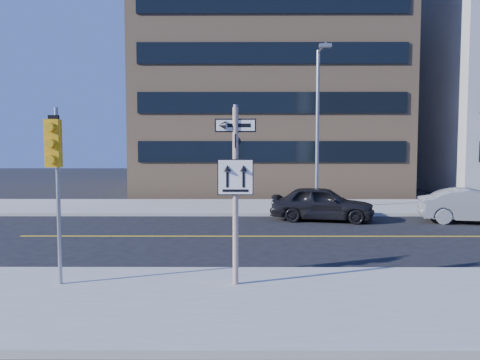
{
  "coord_description": "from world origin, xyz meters",
  "views": [
    {
      "loc": [
        0.14,
        -12.97,
        3.26
      ],
      "look_at": [
        0.08,
        4.0,
        2.08
      ],
      "focal_mm": 35.0,
      "sensor_mm": 36.0,
      "label": 1
    }
  ],
  "objects_px": {
    "traffic_signal": "(54,158)",
    "parked_car_b": "(475,206)",
    "parked_car_a": "(322,203)",
    "sign_pole": "(235,184)",
    "streetlight_a": "(318,118)"
  },
  "relations": [
    {
      "from": "traffic_signal",
      "to": "parked_car_b",
      "type": "bearing_deg",
      "value": 34.41
    },
    {
      "from": "sign_pole",
      "to": "traffic_signal",
      "type": "bearing_deg",
      "value": -177.89
    },
    {
      "from": "sign_pole",
      "to": "traffic_signal",
      "type": "xyz_separation_m",
      "value": [
        -4.0,
        -0.15,
        0.59
      ]
    },
    {
      "from": "parked_car_a",
      "to": "traffic_signal",
      "type": "bearing_deg",
      "value": 155.19
    },
    {
      "from": "traffic_signal",
      "to": "parked_car_a",
      "type": "distance_m",
      "value": 13.14
    },
    {
      "from": "traffic_signal",
      "to": "streetlight_a",
      "type": "xyz_separation_m",
      "value": [
        8.0,
        13.42,
        1.73
      ]
    },
    {
      "from": "traffic_signal",
      "to": "parked_car_a",
      "type": "height_order",
      "value": "traffic_signal"
    },
    {
      "from": "sign_pole",
      "to": "parked_car_b",
      "type": "distance_m",
      "value": 14.05
    },
    {
      "from": "streetlight_a",
      "to": "sign_pole",
      "type": "bearing_deg",
      "value": -106.77
    },
    {
      "from": "sign_pole",
      "to": "parked_car_a",
      "type": "xyz_separation_m",
      "value": [
        3.72,
        10.24,
        -1.66
      ]
    },
    {
      "from": "streetlight_a",
      "to": "traffic_signal",
      "type": "bearing_deg",
      "value": -120.8
    },
    {
      "from": "sign_pole",
      "to": "streetlight_a",
      "type": "xyz_separation_m",
      "value": [
        4.0,
        13.27,
        2.32
      ]
    },
    {
      "from": "sign_pole",
      "to": "traffic_signal",
      "type": "distance_m",
      "value": 4.05
    },
    {
      "from": "parked_car_b",
      "to": "traffic_signal",
      "type": "bearing_deg",
      "value": 136.91
    },
    {
      "from": "traffic_signal",
      "to": "parked_car_a",
      "type": "bearing_deg",
      "value": 53.4
    }
  ]
}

